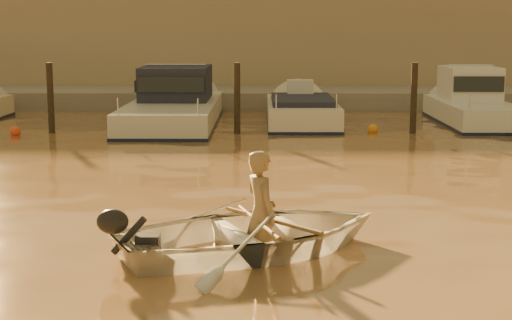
{
  "coord_description": "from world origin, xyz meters",
  "views": [
    {
      "loc": [
        0.5,
        -8.34,
        3.01
      ],
      "look_at": [
        0.4,
        4.86,
        0.75
      ],
      "focal_mm": 55.0,
      "sensor_mm": 36.0,
      "label": 1
    }
  ],
  "objects_px": {
    "moored_boat_4": "(473,104)",
    "waterfront_building": "(251,40)",
    "person": "(261,212)",
    "moored_boat_3": "(302,117)",
    "moored_boat_2": "(174,104)",
    "dinghy": "(254,233)"
  },
  "relations": [
    {
      "from": "moored_boat_2",
      "to": "person",
      "type": "bearing_deg",
      "value": -79.03
    },
    {
      "from": "person",
      "to": "waterfront_building",
      "type": "bearing_deg",
      "value": -23.62
    },
    {
      "from": "dinghy",
      "to": "moored_boat_4",
      "type": "xyz_separation_m",
      "value": [
        6.69,
        14.14,
        0.36
      ]
    },
    {
      "from": "waterfront_building",
      "to": "moored_boat_3",
      "type": "bearing_deg",
      "value": -81.0
    },
    {
      "from": "moored_boat_2",
      "to": "moored_boat_3",
      "type": "distance_m",
      "value": 4.0
    },
    {
      "from": "dinghy",
      "to": "moored_boat_2",
      "type": "relative_size",
      "value": 0.43
    },
    {
      "from": "dinghy",
      "to": "waterfront_building",
      "type": "relative_size",
      "value": 0.08
    },
    {
      "from": "person",
      "to": "moored_boat_3",
      "type": "relative_size",
      "value": 0.28
    },
    {
      "from": "moored_boat_2",
      "to": "moored_boat_4",
      "type": "bearing_deg",
      "value": 0.0
    },
    {
      "from": "dinghy",
      "to": "moored_boat_3",
      "type": "relative_size",
      "value": 0.62
    },
    {
      "from": "person",
      "to": "moored_boat_4",
      "type": "distance_m",
      "value": 15.56
    },
    {
      "from": "moored_boat_2",
      "to": "waterfront_building",
      "type": "bearing_deg",
      "value": 78.48
    },
    {
      "from": "person",
      "to": "moored_boat_2",
      "type": "height_order",
      "value": "moored_boat_2"
    },
    {
      "from": "moored_boat_3",
      "to": "moored_boat_4",
      "type": "height_order",
      "value": "moored_boat_4"
    },
    {
      "from": "moored_boat_4",
      "to": "waterfront_building",
      "type": "height_order",
      "value": "waterfront_building"
    },
    {
      "from": "dinghy",
      "to": "moored_boat_3",
      "type": "xyz_separation_m",
      "value": [
        1.34,
        14.14,
        -0.04
      ]
    },
    {
      "from": "moored_boat_3",
      "to": "waterfront_building",
      "type": "height_order",
      "value": "waterfront_building"
    },
    {
      "from": "dinghy",
      "to": "moored_boat_4",
      "type": "height_order",
      "value": "moored_boat_4"
    },
    {
      "from": "person",
      "to": "moored_boat_4",
      "type": "xyz_separation_m",
      "value": [
        6.59,
        14.09,
        0.08
      ]
    },
    {
      "from": "moored_boat_2",
      "to": "waterfront_building",
      "type": "relative_size",
      "value": 0.19
    },
    {
      "from": "person",
      "to": "moored_boat_2",
      "type": "distance_m",
      "value": 14.36
    },
    {
      "from": "moored_boat_2",
      "to": "moored_boat_4",
      "type": "relative_size",
      "value": 1.39
    }
  ]
}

